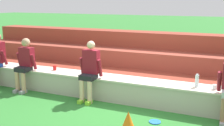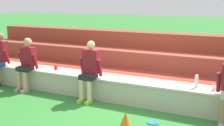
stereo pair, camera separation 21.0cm
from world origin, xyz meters
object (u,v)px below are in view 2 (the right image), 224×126
at_px(person_center, 90,69).
at_px(plastic_cup_right_end, 214,88).
at_px(person_left_of_center, 26,62).
at_px(sports_cone, 126,120).
at_px(frisbee, 153,122).
at_px(water_bottle_center_gap, 196,81).
at_px(plastic_cup_middle, 56,68).
at_px(water_bottle_near_right, 83,70).

height_order(person_center, plastic_cup_right_end, person_center).
distance_m(person_left_of_center, sports_cone, 3.51).
distance_m(plastic_cup_right_end, frisbee, 1.47).
bearing_deg(water_bottle_center_gap, plastic_cup_middle, 179.96).
bearing_deg(sports_cone, plastic_cup_right_end, 43.28).
relative_size(water_bottle_near_right, plastic_cup_middle, 1.68).
xyz_separation_m(water_bottle_center_gap, sports_cone, (-1.04, -1.36, -0.52)).
height_order(person_left_of_center, plastic_cup_middle, person_left_of_center).
height_order(person_left_of_center, person_center, person_center).
bearing_deg(plastic_cup_middle, sports_cone, -27.68).
xyz_separation_m(water_bottle_near_right, plastic_cup_middle, (-0.87, 0.07, -0.03)).
height_order(water_bottle_center_gap, plastic_cup_middle, water_bottle_center_gap).
distance_m(plastic_cup_middle, sports_cone, 2.97).
relative_size(water_bottle_center_gap, plastic_cup_middle, 2.32).
height_order(plastic_cup_middle, plastic_cup_right_end, plastic_cup_middle).
height_order(person_center, sports_cone, person_center).
xyz_separation_m(frisbee, sports_cone, (-0.40, -0.42, 0.15)).
bearing_deg(water_bottle_near_right, person_left_of_center, -170.60).
bearing_deg(plastic_cup_middle, person_center, -15.05).
xyz_separation_m(person_left_of_center, water_bottle_near_right, (1.58, 0.26, -0.12)).
xyz_separation_m(person_center, sports_cone, (1.37, -1.03, -0.61)).
xyz_separation_m(water_bottle_near_right, frisbee, (2.13, -0.88, -0.63)).
relative_size(water_bottle_center_gap, water_bottle_near_right, 1.38).
relative_size(plastic_cup_middle, frisbee, 0.52).
height_order(frisbee, sports_cone, sports_cone).
distance_m(person_center, sports_cone, 1.82).
height_order(water_bottle_center_gap, frisbee, water_bottle_center_gap).
relative_size(person_left_of_center, sports_cone, 4.43).
distance_m(person_left_of_center, plastic_cup_middle, 0.79).
xyz_separation_m(person_left_of_center, water_bottle_center_gap, (4.34, 0.32, -0.08)).
height_order(person_center, plastic_cup_middle, person_center).
height_order(person_left_of_center, frisbee, person_left_of_center).
bearing_deg(person_left_of_center, sports_cone, -17.42).
distance_m(water_bottle_center_gap, plastic_cup_right_end, 0.38).
bearing_deg(sports_cone, frisbee, 45.97).
bearing_deg(plastic_cup_right_end, sports_cone, -136.72).
distance_m(person_center, plastic_cup_middle, 1.28).
relative_size(water_bottle_near_right, sports_cone, 0.65).
bearing_deg(water_bottle_near_right, water_bottle_center_gap, 1.31).
bearing_deg(water_bottle_center_gap, person_center, -172.25).
relative_size(person_center, sports_cone, 4.55).
height_order(plastic_cup_middle, sports_cone, plastic_cup_middle).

